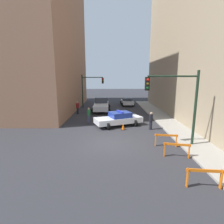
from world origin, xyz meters
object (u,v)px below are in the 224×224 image
Objects in this scene: barrier_mid at (177,148)px; barrier_back at (166,138)px; traffic_light_near at (179,97)px; pedestrian_sidewalk at (151,121)px; white_truck at (101,105)px; traffic_cone at (123,126)px; police_car at (119,119)px; parked_car_near at (127,101)px; pedestrian_corner at (78,107)px; barrier_front at (204,175)px; pedestrian_crossing at (89,115)px; traffic_light_far at (89,86)px.

barrier_mid is 0.99× the size of barrier_back.
pedestrian_sidewalk is (-0.94, 3.95, -2.67)m from traffic_light_near.
traffic_light_near reaches higher than pedestrian_sidewalk.
white_truck is 8.28× the size of traffic_cone.
barrier_back is (5.28, -13.37, -0.29)m from white_truck.
police_car is 7.70× the size of traffic_cone.
pedestrian_corner is (-7.30, -7.24, 0.19)m from parked_car_near.
barrier_back is at bearing -88.56° from parked_car_near.
barrier_back is 2.43× the size of traffic_cone.
police_car is 0.93× the size of white_truck.
police_car is 10.71m from barrier_front.
parked_car_near is at bearing 83.25° from traffic_cone.
barrier_back is at bearing 94.15° from barrier_mid.
parked_car_near is at bearing 93.12° from barrier_front.
barrier_mid is at bearing -177.91° from police_car.
pedestrian_sidewalk is at bearing -32.99° from pedestrian_crossing.
barrier_mid is at bearing -85.85° from barrier_back.
traffic_light_near reaches higher than barrier_front.
barrier_back is at bearing -172.47° from police_car.
traffic_light_far is at bearing 29.22° from pedestrian_corner.
white_truck is at bearing 105.08° from traffic_cone.
pedestrian_corner is (-1.09, -4.54, -2.54)m from traffic_light_far.
police_car is 1.16× the size of parked_car_near.
pedestrian_sidewalk is at bearing -58.86° from traffic_light_far.
barrier_mid is at bearing 91.82° from barrier_front.
traffic_light_near is 17.62m from traffic_light_far.
pedestrian_crossing is 5.11m from pedestrian_corner.
barrier_front and barrier_back have the same top height.
parked_car_near is (2.06, 13.08, -0.05)m from police_car.
parked_car_near reaches higher than barrier_front.
pedestrian_corner is 1.04× the size of barrier_front.
traffic_light_near is at bearing 9.59° from barrier_back.
barrier_back reaches higher than traffic_cone.
police_car is 3.04× the size of pedestrian_sidewalk.
barrier_front is (8.57, -16.02, -0.24)m from pedestrian_corner.
pedestrian_corner is 1.05× the size of barrier_mid.
police_car is at bearing -100.76° from parked_car_near.
traffic_light_near is 6.15m from traffic_cone.
pedestrian_sidewalk is 1.05× the size of barrier_mid.
traffic_cone is (-3.53, 3.88, -3.21)m from traffic_light_near.
traffic_light_near reaches higher than barrier_back.
pedestrian_sidewalk is 1.04× the size of barrier_front.
traffic_light_far is at bearing -77.48° from pedestrian_sidewalk.
police_car is at bearing -43.41° from pedestrian_sidewalk.
white_truck is at bearing 109.71° from barrier_mid.
pedestrian_crossing is (-3.18, 1.16, 0.14)m from police_car.
traffic_light_far is 4.01m from white_truck.
parked_car_near is 10.29m from pedestrian_corner.
parked_car_near is at bearing 23.49° from traffic_light_far.
barrier_back is at bearing 73.79° from pedestrian_sidewalk.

